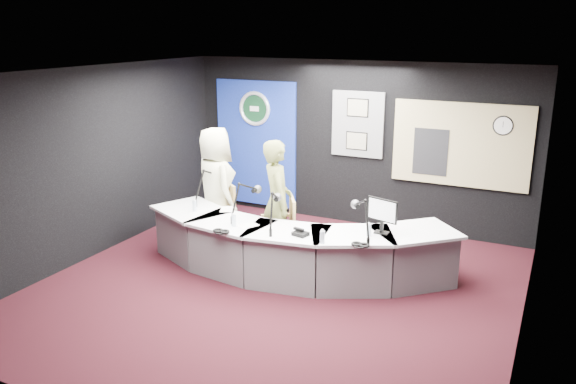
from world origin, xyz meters
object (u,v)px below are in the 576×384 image
at_px(broadcast_desk, 290,248).
at_px(person_man, 216,187).
at_px(person_woman, 277,202).
at_px(armchair_left, 217,212).
at_px(armchair_right, 277,228).

bearing_deg(broadcast_desk, person_man, 160.00).
bearing_deg(person_man, person_woman, -158.43).
relative_size(armchair_left, person_woman, 0.57).
bearing_deg(broadcast_desk, armchair_left, 160.00).
distance_m(armchair_left, person_man, 0.41).
bearing_deg(armchair_right, broadcast_desk, 16.46).
height_order(armchair_right, person_woman, person_woman).
bearing_deg(broadcast_desk, armchair_right, 138.42).
distance_m(broadcast_desk, person_man, 1.75).
relative_size(armchair_left, person_man, 0.56).
distance_m(broadcast_desk, person_woman, 0.71).
xyz_separation_m(armchair_left, person_man, (0.00, 0.00, 0.41)).
relative_size(armchair_left, armchair_right, 1.02).
xyz_separation_m(armchair_right, person_man, (-1.20, 0.25, 0.42)).
bearing_deg(person_man, broadcast_desk, -166.56).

